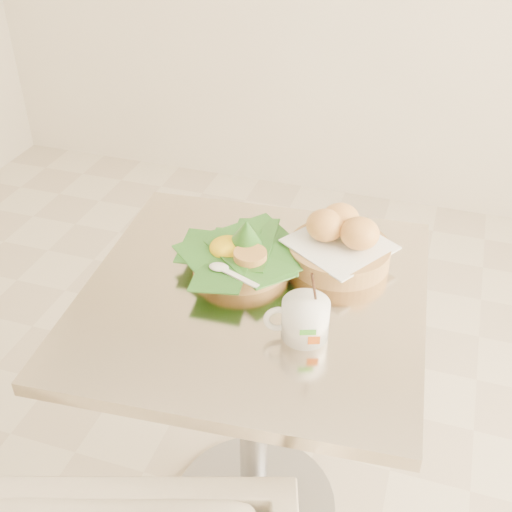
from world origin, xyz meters
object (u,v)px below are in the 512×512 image
(rice_basket, at_px, (241,252))
(bread_basket, at_px, (340,242))
(cafe_table, at_px, (254,368))
(coffee_mug, at_px, (304,318))

(rice_basket, bearing_deg, bread_basket, 24.14)
(rice_basket, distance_m, bread_basket, 0.22)
(cafe_table, distance_m, coffee_mug, 0.31)
(bread_basket, height_order, coffee_mug, coffee_mug)
(cafe_table, relative_size, coffee_mug, 4.86)
(bread_basket, distance_m, coffee_mug, 0.27)
(rice_basket, relative_size, bread_basket, 1.03)
(bread_basket, xyz_separation_m, coffee_mug, (-0.01, -0.26, -0.00))
(cafe_table, distance_m, rice_basket, 0.27)
(cafe_table, bearing_deg, bread_basket, 49.16)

